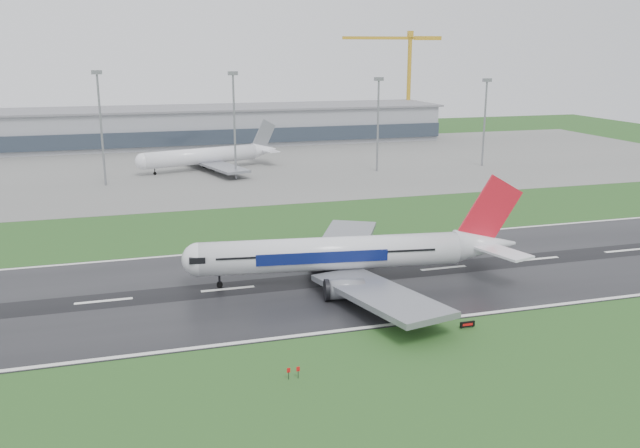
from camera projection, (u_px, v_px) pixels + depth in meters
name	position (u px, v px, depth m)	size (l,w,h in m)	color
ground	(228.00, 289.00, 112.63)	(520.00, 520.00, 0.00)	#20491B
runway	(228.00, 289.00, 112.62)	(400.00, 45.00, 0.10)	black
apron	(172.00, 168.00, 228.77)	(400.00, 130.00, 0.08)	slate
terminal	(161.00, 128.00, 282.65)	(240.00, 36.00, 15.00)	gray
main_airliner	(355.00, 233.00, 114.53)	(58.64, 55.85, 17.31)	silver
parked_airliner	(206.00, 147.00, 224.26)	(51.75, 48.18, 15.17)	white
tower_crane	(409.00, 83.00, 324.93)	(48.88, 2.67, 47.93)	gold
runway_sign	(467.00, 325.00, 96.82)	(2.30, 0.26, 1.04)	black
floodmast_2	(101.00, 131.00, 195.68)	(0.64, 0.64, 32.48)	gray
floodmast_3	(235.00, 128.00, 206.40)	(0.64, 0.64, 31.85)	gray
floodmast_4	(378.00, 127.00, 219.54)	(0.64, 0.64, 29.62)	gray
floodmast_5	(484.00, 125.00, 230.30)	(0.64, 0.64, 28.81)	gray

